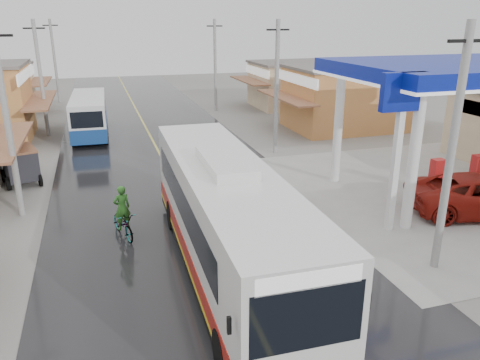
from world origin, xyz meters
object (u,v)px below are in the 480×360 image
Objects in this scene: tricycle_near at (20,163)px; cyclist at (123,220)px; coach_bus at (225,220)px; second_bus at (89,115)px.

cyclist is at bearing -76.88° from tricycle_near.
second_bus is at bearing 102.14° from coach_bus.
cyclist is (1.10, -17.66, -0.82)m from second_bus.
tricycle_near is (-4.54, 7.92, 0.36)m from cyclist.
tricycle_near is at bearing 124.14° from coach_bus.
second_bus reaches higher than tricycle_near.
coach_bus is 5.02m from cyclist.
coach_bus is 13.99m from tricycle_near.
tricycle_near is at bearing -107.85° from second_bus.
second_bus is 10.35m from tricycle_near.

